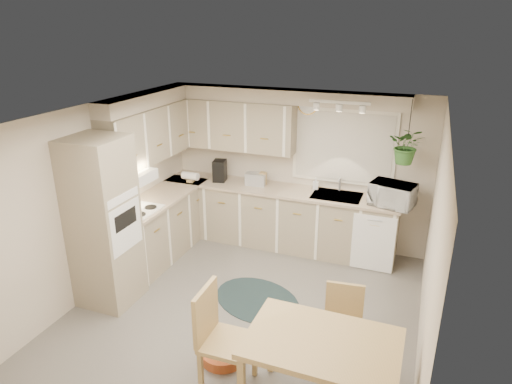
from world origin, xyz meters
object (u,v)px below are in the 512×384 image
(dining_table, at_px, (320,379))
(chair_back, at_px, (342,331))
(chair_left, at_px, (228,340))
(braided_rug, at_px, (257,300))
(pet_bed, at_px, (223,354))
(microwave, at_px, (392,192))

(dining_table, relative_size, chair_back, 1.49)
(dining_table, height_order, chair_left, chair_left)
(braided_rug, relative_size, pet_bed, 2.53)
(chair_left, distance_m, microwave, 3.17)
(braided_rug, relative_size, microwave, 2.05)
(dining_table, xyz_separation_m, chair_back, (0.05, 0.69, 0.03))
(chair_left, bearing_deg, dining_table, 85.18)
(chair_back, xyz_separation_m, microwave, (0.21, 2.26, 0.71))
(dining_table, distance_m, braided_rug, 1.91)
(dining_table, xyz_separation_m, chair_left, (-0.90, 0.06, 0.11))
(microwave, bearing_deg, chair_back, -81.27)
(dining_table, distance_m, pet_bed, 1.21)
(chair_back, height_order, braided_rug, chair_back)
(dining_table, relative_size, microwave, 2.22)
(chair_back, relative_size, braided_rug, 0.73)
(chair_left, relative_size, microwave, 1.78)
(chair_back, distance_m, braided_rug, 1.50)
(microwave, bearing_deg, chair_left, -97.96)
(braided_rug, bearing_deg, chair_back, -33.45)
(dining_table, height_order, chair_back, chair_back)
(chair_left, distance_m, braided_rug, 1.53)
(dining_table, relative_size, pet_bed, 2.74)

